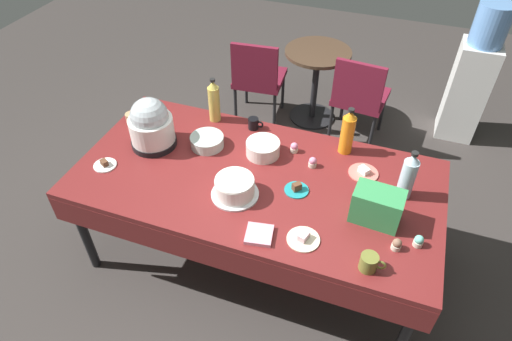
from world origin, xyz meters
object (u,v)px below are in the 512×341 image
at_px(soda_bottle_orange_juice, 348,132).
at_px(frosted_layer_cake, 235,188).
at_px(dessert_plate_white, 105,165).
at_px(coffee_mug_olive, 369,263).
at_px(maroon_chair_left, 258,76).
at_px(cupcake_vanilla, 294,148).
at_px(cupcake_berry, 419,241).
at_px(coffee_mug_black, 254,124).
at_px(water_cooler, 472,78).
at_px(dessert_plate_teal, 297,189).
at_px(round_cafe_table, 316,73).
at_px(dessert_plate_coral, 363,172).
at_px(cupcake_rose, 397,245).
at_px(glass_salad_bowl, 207,141).
at_px(cupcake_cocoa, 313,162).
at_px(soda_carton, 377,206).
at_px(potluck_table, 256,184).
at_px(dessert_plate_cream, 303,238).
at_px(slow_cooker, 151,125).
at_px(ceramic_snack_bowl, 263,148).
at_px(coffee_mug_tan, 132,119).
at_px(maroon_chair_right, 359,95).
at_px(soda_bottle_ginger_ale, 214,101).
at_px(soda_bottle_water, 408,176).

bearing_deg(soda_bottle_orange_juice, frosted_layer_cake, -130.12).
height_order(dessert_plate_white, coffee_mug_olive, coffee_mug_olive).
bearing_deg(coffee_mug_olive, maroon_chair_left, 122.90).
xyz_separation_m(dessert_plate_white, cupcake_vanilla, (1.06, 0.53, 0.02)).
relative_size(cupcake_berry, coffee_mug_black, 0.62).
height_order(cupcake_berry, water_cooler, water_cooler).
height_order(dessert_plate_teal, round_cafe_table, dessert_plate_teal).
relative_size(dessert_plate_coral, cupcake_rose, 2.69).
distance_m(glass_salad_bowl, cupcake_cocoa, 0.70).
relative_size(glass_salad_bowl, dessert_plate_teal, 1.52).
bearing_deg(soda_bottle_orange_juice, soda_carton, -62.92).
height_order(dessert_plate_teal, cupcake_berry, cupcake_berry).
height_order(potluck_table, dessert_plate_coral, dessert_plate_coral).
relative_size(dessert_plate_white, round_cafe_table, 0.20).
distance_m(potluck_table, dessert_plate_cream, 0.55).
bearing_deg(coffee_mug_black, coffee_mug_olive, -43.93).
relative_size(potluck_table, dessert_plate_coral, 12.12).
bearing_deg(cupcake_cocoa, coffee_mug_olive, -55.23).
xyz_separation_m(dessert_plate_cream, soda_carton, (0.32, 0.27, 0.09)).
bearing_deg(slow_cooker, dessert_plate_white, -121.86).
bearing_deg(soda_carton, potluck_table, 176.32).
distance_m(frosted_layer_cake, coffee_mug_black, 0.65).
bearing_deg(soda_bottle_orange_juice, cupcake_cocoa, -126.11).
bearing_deg(dessert_plate_teal, cupcake_rose, -21.55).
bearing_deg(cupcake_vanilla, slow_cooker, -164.82).
distance_m(glass_salad_bowl, ceramic_snack_bowl, 0.37).
xyz_separation_m(frosted_layer_cake, slow_cooker, (-0.67, 0.26, 0.10)).
xyz_separation_m(cupcake_vanilla, soda_bottle_orange_juice, (0.30, 0.12, 0.12)).
xyz_separation_m(dessert_plate_cream, coffee_mug_tan, (-1.39, 0.59, 0.03)).
bearing_deg(potluck_table, cupcake_rose, -17.23).
distance_m(ceramic_snack_bowl, dessert_plate_teal, 0.38).
distance_m(cupcake_rose, maroon_chair_left, 2.31).
relative_size(cupcake_cocoa, cupcake_rose, 1.00).
xyz_separation_m(frosted_layer_cake, dessert_plate_cream, (0.46, -0.19, -0.05)).
bearing_deg(ceramic_snack_bowl, dessert_plate_teal, -39.93).
bearing_deg(maroon_chair_left, cupcake_rose, -52.39).
xyz_separation_m(soda_carton, water_cooler, (0.56, 2.10, -0.26)).
xyz_separation_m(potluck_table, frosted_layer_cake, (-0.06, -0.19, 0.12)).
relative_size(maroon_chair_left, maroon_chair_right, 1.00).
bearing_deg(soda_bottle_ginger_ale, cupcake_vanilla, -13.88).
height_order(dessert_plate_white, maroon_chair_right, maroon_chair_right).
bearing_deg(dessert_plate_teal, coffee_mug_olive, -40.14).
distance_m(dessert_plate_white, soda_bottle_water, 1.81).
xyz_separation_m(frosted_layer_cake, cupcake_cocoa, (0.36, 0.39, -0.03)).
bearing_deg(coffee_mug_tan, coffee_mug_olive, -20.79).
distance_m(slow_cooker, coffee_mug_olive, 1.56).
distance_m(cupcake_berry, water_cooler, 2.23).
bearing_deg(dessert_plate_teal, dessert_plate_coral, 39.41).
relative_size(coffee_mug_olive, coffee_mug_black, 1.19).
bearing_deg(cupcake_cocoa, coffee_mug_black, 152.80).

